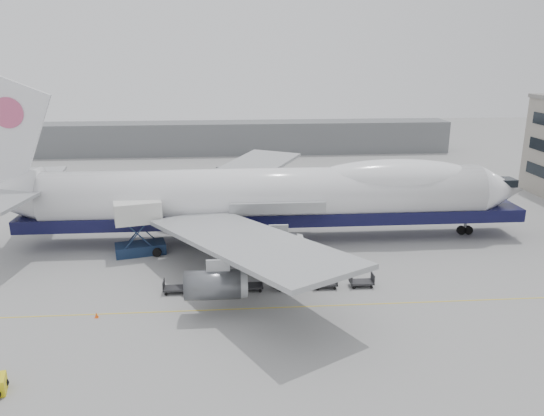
{
  "coord_description": "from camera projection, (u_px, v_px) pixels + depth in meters",
  "views": [
    {
      "loc": [
        -4.22,
        -49.01,
        22.18
      ],
      "look_at": [
        0.15,
        6.0,
        5.81
      ],
      "focal_mm": 35.0,
      "sensor_mm": 36.0,
      "label": 1
    }
  ],
  "objects": [
    {
      "name": "dolly_3",
      "position": [
        288.0,
        284.0,
        51.35
      ],
      "size": [
        2.3,
        1.35,
        1.3
      ],
      "color": "#2D2D30",
      "rests_on": "ground"
    },
    {
      "name": "catering_truck",
      "position": [
        139.0,
        225.0,
        59.5
      ],
      "size": [
        5.99,
        4.73,
        6.21
      ],
      "rotation": [
        0.0,
        0.0,
        0.24
      ],
      "color": "#172745",
      "rests_on": "ground"
    },
    {
      "name": "airliner",
      "position": [
        272.0,
        195.0,
        63.38
      ],
      "size": [
        67.0,
        55.3,
        19.98
      ],
      "color": "white",
      "rests_on": "ground"
    },
    {
      "name": "dolly_2",
      "position": [
        251.0,
        285.0,
        51.07
      ],
      "size": [
        2.3,
        1.35,
        1.3
      ],
      "color": "#2D2D30",
      "rests_on": "ground"
    },
    {
      "name": "dolly_1",
      "position": [
        213.0,
        286.0,
        50.8
      ],
      "size": [
        2.3,
        1.35,
        1.3
      ],
      "color": "#2D2D30",
      "rests_on": "ground"
    },
    {
      "name": "apron_line",
      "position": [
        281.0,
        307.0,
        47.73
      ],
      "size": [
        60.0,
        0.15,
        0.01
      ],
      "primitive_type": "cube",
      "color": "gold",
      "rests_on": "ground"
    },
    {
      "name": "traffic_cone",
      "position": [
        96.0,
        315.0,
        45.87
      ],
      "size": [
        0.34,
        0.34,
        0.5
      ],
      "rotation": [
        0.0,
        0.0,
        0.33
      ],
      "color": "#FF540D",
      "rests_on": "ground"
    },
    {
      "name": "hangar",
      "position": [
        204.0,
        138.0,
        118.61
      ],
      "size": [
        110.0,
        8.0,
        7.0
      ],
      "primitive_type": "cube",
      "color": "slate",
      "rests_on": "ground"
    },
    {
      "name": "dolly_5",
      "position": [
        362.0,
        281.0,
        51.9
      ],
      "size": [
        2.3,
        1.35,
        1.3
      ],
      "color": "#2D2D30",
      "rests_on": "ground"
    },
    {
      "name": "dolly_0",
      "position": [
        175.0,
        288.0,
        50.52
      ],
      "size": [
        2.3,
        1.35,
        1.3
      ],
      "color": "#2D2D30",
      "rests_on": "ground"
    },
    {
      "name": "ground",
      "position": [
        275.0,
        280.0,
        53.46
      ],
      "size": [
        260.0,
        260.0,
        0.0
      ],
      "primitive_type": "plane",
      "color": "gray",
      "rests_on": "ground"
    },
    {
      "name": "dolly_4",
      "position": [
        325.0,
        282.0,
        51.62
      ],
      "size": [
        2.3,
        1.35,
        1.3
      ],
      "color": "#2D2D30",
      "rests_on": "ground"
    }
  ]
}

